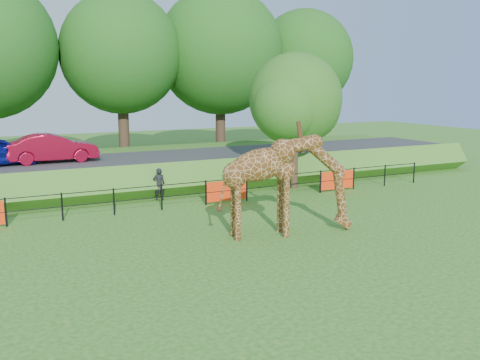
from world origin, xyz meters
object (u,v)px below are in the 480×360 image
Objects in this scene: visitor at (159,184)px; tree_east at (297,103)px; car_red at (53,148)px; giraffe at (288,185)px.

tree_east is at bearing -168.30° from visitor.
tree_east is at bearing -113.32° from car_red.
giraffe is 3.34× the size of visitor.
car_red is at bearing 129.22° from giraffe.
visitor is at bearing 118.61° from giraffe.
tree_east reaches higher than visitor.
car_red is at bearing -34.43° from visitor.
giraffe reaches higher than car_red.
car_red is 12.19m from tree_east.
giraffe is 1.16× the size of car_red.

